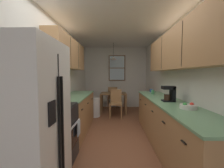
{
  "coord_description": "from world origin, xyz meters",
  "views": [
    {
      "loc": [
        -0.03,
        -2.74,
        1.41
      ],
      "look_at": [
        -0.1,
        1.1,
        1.16
      ],
      "focal_mm": 23.71,
      "sensor_mm": 36.0,
      "label": 1
    }
  ],
  "objects_px": {
    "refrigerator": "(27,125)",
    "trash_bin": "(95,107)",
    "dining_table": "(113,96)",
    "fruit_bowl": "(188,106)",
    "dining_chair_far": "(113,97)",
    "dining_chair_near": "(116,102)",
    "coffee_maker": "(170,93)",
    "stove_range": "(54,133)",
    "mug_by_coffeemaker": "(151,91)",
    "mug_spare": "(153,92)",
    "storage_canister": "(64,96)",
    "microwave_over_range": "(45,56)",
    "table_serving_bowl": "(115,92)"
  },
  "relations": [
    {
      "from": "coffee_maker",
      "to": "table_serving_bowl",
      "type": "relative_size",
      "value": 1.66
    },
    {
      "from": "dining_table",
      "to": "dining_chair_far",
      "type": "bearing_deg",
      "value": 94.01
    },
    {
      "from": "mug_spare",
      "to": "table_serving_bowl",
      "type": "xyz_separation_m",
      "value": [
        -0.96,
        1.63,
        -0.2
      ]
    },
    {
      "from": "dining_chair_near",
      "to": "fruit_bowl",
      "type": "bearing_deg",
      "value": -68.42
    },
    {
      "from": "microwave_over_range",
      "to": "coffee_maker",
      "type": "xyz_separation_m",
      "value": [
        2.11,
        0.51,
        -0.64
      ]
    },
    {
      "from": "trash_bin",
      "to": "dining_chair_far",
      "type": "bearing_deg",
      "value": 62.34
    },
    {
      "from": "microwave_over_range",
      "to": "dining_table",
      "type": "distance_m",
      "value": 3.47
    },
    {
      "from": "dining_chair_far",
      "to": "fruit_bowl",
      "type": "xyz_separation_m",
      "value": [
        1.18,
        -3.78,
        0.44
      ]
    },
    {
      "from": "dining_table",
      "to": "fruit_bowl",
      "type": "relative_size",
      "value": 3.87
    },
    {
      "from": "refrigerator",
      "to": "stove_range",
      "type": "bearing_deg",
      "value": 92.83
    },
    {
      "from": "stove_range",
      "to": "trash_bin",
      "type": "relative_size",
      "value": 1.75
    },
    {
      "from": "refrigerator",
      "to": "dining_chair_far",
      "type": "bearing_deg",
      "value": 79.37
    },
    {
      "from": "dining_chair_near",
      "to": "coffee_maker",
      "type": "bearing_deg",
      "value": -64.23
    },
    {
      "from": "dining_chair_far",
      "to": "trash_bin",
      "type": "relative_size",
      "value": 1.43
    },
    {
      "from": "dining_table",
      "to": "microwave_over_range",
      "type": "bearing_deg",
      "value": -108.13
    },
    {
      "from": "mug_spare",
      "to": "storage_canister",
      "type": "bearing_deg",
      "value": -152.24
    },
    {
      "from": "dining_chair_far",
      "to": "mug_spare",
      "type": "bearing_deg",
      "value": -63.5
    },
    {
      "from": "coffee_maker",
      "to": "mug_by_coffeemaker",
      "type": "bearing_deg",
      "value": 89.69
    },
    {
      "from": "refrigerator",
      "to": "dining_chair_far",
      "type": "distance_m",
      "value": 4.54
    },
    {
      "from": "stove_range",
      "to": "table_serving_bowl",
      "type": "height_order",
      "value": "stove_range"
    },
    {
      "from": "stove_range",
      "to": "dining_chair_far",
      "type": "xyz_separation_m",
      "value": [
        0.87,
        3.69,
        0.03
      ]
    },
    {
      "from": "dining_table",
      "to": "fruit_bowl",
      "type": "xyz_separation_m",
      "value": [
        1.14,
        -3.22,
        0.33
      ]
    },
    {
      "from": "trash_bin",
      "to": "mug_spare",
      "type": "height_order",
      "value": "mug_spare"
    },
    {
      "from": "fruit_bowl",
      "to": "table_serving_bowl",
      "type": "bearing_deg",
      "value": 108.12
    },
    {
      "from": "stove_range",
      "to": "dining_chair_far",
      "type": "distance_m",
      "value": 3.79
    },
    {
      "from": "stove_range",
      "to": "fruit_bowl",
      "type": "distance_m",
      "value": 2.11
    },
    {
      "from": "dining_chair_near",
      "to": "mug_by_coffeemaker",
      "type": "relative_size",
      "value": 8.32
    },
    {
      "from": "coffee_maker",
      "to": "mug_by_coffeemaker",
      "type": "relative_size",
      "value": 2.68
    },
    {
      "from": "dining_table",
      "to": "fruit_bowl",
      "type": "bearing_deg",
      "value": -70.49
    },
    {
      "from": "refrigerator",
      "to": "storage_canister",
      "type": "distance_m",
      "value": 1.27
    },
    {
      "from": "trash_bin",
      "to": "mug_by_coffeemaker",
      "type": "bearing_deg",
      "value": -20.34
    },
    {
      "from": "dining_chair_near",
      "to": "mug_spare",
      "type": "distance_m",
      "value": 1.47
    },
    {
      "from": "stove_range",
      "to": "dining_chair_far",
      "type": "height_order",
      "value": "stove_range"
    },
    {
      "from": "microwave_over_range",
      "to": "trash_bin",
      "type": "bearing_deg",
      "value": 81.04
    },
    {
      "from": "dining_table",
      "to": "fruit_bowl",
      "type": "height_order",
      "value": "fruit_bowl"
    },
    {
      "from": "microwave_over_range",
      "to": "dining_chair_near",
      "type": "height_order",
      "value": "microwave_over_range"
    },
    {
      "from": "dining_chair_far",
      "to": "mug_by_coffeemaker",
      "type": "height_order",
      "value": "mug_by_coffeemaker"
    },
    {
      "from": "coffee_maker",
      "to": "fruit_bowl",
      "type": "height_order",
      "value": "coffee_maker"
    },
    {
      "from": "stove_range",
      "to": "coffee_maker",
      "type": "bearing_deg",
      "value": 14.24
    },
    {
      "from": "dining_chair_near",
      "to": "mug_by_coffeemaker",
      "type": "distance_m",
      "value": 1.26
    },
    {
      "from": "stove_range",
      "to": "table_serving_bowl",
      "type": "distance_m",
      "value": 3.33
    },
    {
      "from": "dining_chair_near",
      "to": "table_serving_bowl",
      "type": "distance_m",
      "value": 0.65
    },
    {
      "from": "microwave_over_range",
      "to": "fruit_bowl",
      "type": "distance_m",
      "value": 2.3
    },
    {
      "from": "storage_canister",
      "to": "refrigerator",
      "type": "bearing_deg",
      "value": -88.06
    },
    {
      "from": "trash_bin",
      "to": "mug_by_coffeemaker",
      "type": "distance_m",
      "value": 1.93
    },
    {
      "from": "refrigerator",
      "to": "mug_by_coffeemaker",
      "type": "bearing_deg",
      "value": 54.03
    },
    {
      "from": "dining_chair_far",
      "to": "table_serving_bowl",
      "type": "bearing_deg",
      "value": -77.73
    },
    {
      "from": "trash_bin",
      "to": "mug_spare",
      "type": "xyz_separation_m",
      "value": [
        1.65,
        -1.05,
        0.64
      ]
    },
    {
      "from": "refrigerator",
      "to": "trash_bin",
      "type": "height_order",
      "value": "refrigerator"
    },
    {
      "from": "microwave_over_range",
      "to": "dining_table",
      "type": "bearing_deg",
      "value": 71.87
    }
  ]
}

